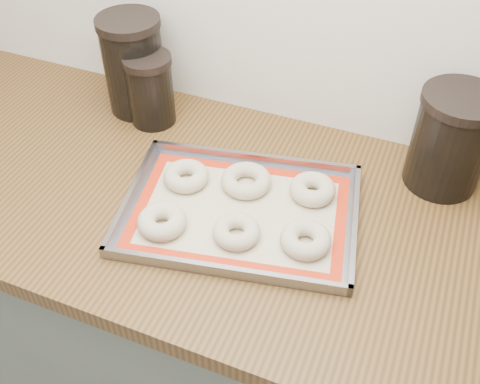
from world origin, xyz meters
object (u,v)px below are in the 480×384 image
at_px(bagel_front_right, 306,239).
at_px(canister_left, 134,65).
at_px(bagel_back_left, 186,176).
at_px(bagel_back_mid, 246,180).
at_px(bagel_front_left, 162,221).
at_px(canister_right, 451,140).
at_px(baking_tray, 240,211).
at_px(bagel_back_right, 313,189).
at_px(canister_mid, 151,89).
at_px(bagel_front_mid, 236,231).

bearing_deg(bagel_front_right, canister_left, 150.88).
distance_m(bagel_back_left, bagel_back_mid, 0.13).
height_order(bagel_front_left, canister_left, canister_left).
xyz_separation_m(canister_left, canister_right, (0.73, -0.00, -0.01)).
height_order(baking_tray, bagel_back_right, bagel_back_right).
relative_size(baking_tray, canister_mid, 3.01).
height_order(bagel_front_right, canister_right, canister_right).
bearing_deg(bagel_back_mid, bagel_front_left, -121.55).
bearing_deg(bagel_back_left, bagel_front_right, -14.99).
distance_m(bagel_front_mid, canister_right, 0.47).
xyz_separation_m(baking_tray, bagel_front_right, (0.15, -0.04, 0.01)).
distance_m(bagel_front_right, canister_mid, 0.53).
xyz_separation_m(baking_tray, bagel_front_left, (-0.12, -0.10, 0.02)).
height_order(baking_tray, canister_mid, canister_mid).
bearing_deg(bagel_front_right, bagel_back_left, 165.01).
bearing_deg(canister_right, canister_mid, -176.98).
bearing_deg(canister_left, baking_tray, -34.23).
bearing_deg(baking_tray, canister_left, 145.77).
distance_m(bagel_back_left, canister_mid, 0.26).
relative_size(bagel_back_left, canister_right, 0.44).
xyz_separation_m(baking_tray, bagel_front_mid, (0.02, -0.06, 0.01)).
relative_size(bagel_back_left, canister_mid, 0.56).
distance_m(bagel_front_left, bagel_back_left, 0.14).
height_order(bagel_back_left, canister_right, canister_right).
bearing_deg(canister_left, bagel_back_mid, -26.54).
distance_m(canister_mid, canister_right, 0.67).
relative_size(bagel_front_left, bagel_back_mid, 0.91).
relative_size(bagel_front_left, bagel_front_mid, 1.04).
bearing_deg(bagel_back_left, canister_right, 23.31).
xyz_separation_m(bagel_back_right, canister_mid, (-0.43, 0.12, 0.06)).
distance_m(canister_left, canister_right, 0.73).
height_order(bagel_back_right, canister_mid, canister_mid).
bearing_deg(bagel_back_mid, canister_mid, 154.40).
height_order(bagel_front_left, bagel_back_mid, bagel_front_left).
xyz_separation_m(bagel_front_right, canister_right, (0.21, 0.29, 0.09)).
bearing_deg(bagel_back_left, canister_mid, 134.55).
height_order(bagel_front_mid, bagel_back_left, bagel_back_left).
bearing_deg(bagel_front_left, bagel_front_mid, 12.47).
bearing_deg(canister_mid, canister_left, 149.08).
relative_size(baking_tray, bagel_front_right, 5.35).
xyz_separation_m(bagel_front_right, bagel_back_right, (-0.03, 0.14, 0.00)).
height_order(bagel_back_mid, canister_mid, canister_mid).
height_order(bagel_back_mid, canister_left, canister_left).
relative_size(bagel_front_mid, bagel_back_mid, 0.87).
bearing_deg(canister_left, bagel_front_right, -29.12).
xyz_separation_m(bagel_back_left, canister_mid, (-0.17, 0.18, 0.06)).
xyz_separation_m(bagel_front_mid, bagel_back_right, (0.10, 0.17, 0.00)).
bearing_deg(canister_mid, bagel_back_left, -45.45).
bearing_deg(canister_left, bagel_front_mid, -39.07).
height_order(bagel_front_mid, bagel_back_mid, same).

